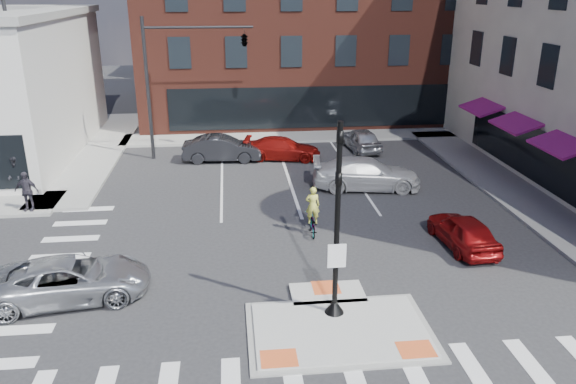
{
  "coord_description": "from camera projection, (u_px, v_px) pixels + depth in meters",
  "views": [
    {
      "loc": [
        -2.99,
        -14.26,
        9.55
      ],
      "look_at": [
        -0.82,
        6.09,
        2.0
      ],
      "focal_mm": 35.0,
      "sensor_mm": 36.0,
      "label": 1
    }
  ],
  "objects": [
    {
      "name": "sidewalk_n",
      "position": [
        319.0,
        135.0,
        37.71
      ],
      "size": [
        26.0,
        3.0,
        0.15
      ],
      "primitive_type": "cube",
      "color": "gray",
      "rests_on": "ground"
    },
    {
      "name": "building_far_right",
      "position": [
        328.0,
        18.0,
        66.11
      ],
      "size": [
        12.0,
        12.0,
        12.0
      ],
      "primitive_type": "cube",
      "color": "brown",
      "rests_on": "ground"
    },
    {
      "name": "building_far_left",
      "position": [
        217.0,
        28.0,
        63.29
      ],
      "size": [
        10.0,
        12.0,
        10.0
      ],
      "primitive_type": "cube",
      "color": "slate",
      "rests_on": "ground"
    },
    {
      "name": "sidewalk_e",
      "position": [
        517.0,
        193.0,
        27.28
      ],
      "size": [
        3.0,
        24.0,
        0.15
      ],
      "primitive_type": "cube",
      "color": "gray",
      "rests_on": "ground"
    },
    {
      "name": "bg_car_red",
      "position": [
        283.0,
        148.0,
        32.63
      ],
      "size": [
        4.67,
        2.63,
        1.28
      ],
      "primitive_type": "imported",
      "rotation": [
        0.0,
        0.0,
        1.37
      ],
      "color": "maroon",
      "rests_on": "ground"
    },
    {
      "name": "silver_suv",
      "position": [
        70.0,
        279.0,
        17.99
      ],
      "size": [
        5.28,
        3.01,
        1.39
      ],
      "primitive_type": "imported",
      "rotation": [
        0.0,
        0.0,
        1.72
      ],
      "color": "#A5A8AC",
      "rests_on": "ground"
    },
    {
      "name": "building_n",
      "position": [
        301.0,
        9.0,
        44.35
      ],
      "size": [
        24.4,
        18.4,
        15.5
      ],
      "color": "#532319",
      "rests_on": "ground"
    },
    {
      "name": "refuge_island",
      "position": [
        338.0,
        326.0,
        16.65
      ],
      "size": [
        5.4,
        4.65,
        0.13
      ],
      "color": "gray",
      "rests_on": "ground"
    },
    {
      "name": "pedestrian_a",
      "position": [
        17.0,
        176.0,
        26.42
      ],
      "size": [
        1.2,
        1.16,
        1.95
      ],
      "primitive_type": "imported",
      "rotation": [
        0.0,
        0.0,
        -0.65
      ],
      "color": "black",
      "rests_on": "sidewalk_nw"
    },
    {
      "name": "pedestrian_b",
      "position": [
        27.0,
        191.0,
        24.69
      ],
      "size": [
        1.1,
        0.57,
        1.79
      ],
      "primitive_type": "imported",
      "rotation": [
        0.0,
        0.0,
        -0.13
      ],
      "color": "#302D37",
      "rests_on": "sidewalk_nw"
    },
    {
      "name": "cyclist",
      "position": [
        312.0,
        218.0,
        22.77
      ],
      "size": [
        0.64,
        1.59,
        2.02
      ],
      "rotation": [
        0.0,
        0.0,
        3.08
      ],
      "color": "#3F3F44",
      "rests_on": "ground"
    },
    {
      "name": "mast_arm_signal",
      "position": [
        218.0,
        49.0,
        31.21
      ],
      "size": [
        6.1,
        2.24,
        8.0
      ],
      "color": "black",
      "rests_on": "ground"
    },
    {
      "name": "signal_pole",
      "position": [
        336.0,
        246.0,
        16.46
      ],
      "size": [
        0.6,
        0.6,
        5.98
      ],
      "color": "black",
      "rests_on": "refuge_island"
    },
    {
      "name": "white_pickup",
      "position": [
        366.0,
        174.0,
        27.85
      ],
      "size": [
        5.54,
        2.81,
        1.54
      ],
      "primitive_type": "imported",
      "rotation": [
        0.0,
        0.0,
        1.44
      ],
      "color": "silver",
      "rests_on": "ground"
    },
    {
      "name": "red_sedan",
      "position": [
        463.0,
        231.0,
        21.62
      ],
      "size": [
        1.86,
        3.96,
        1.31
      ],
      "primitive_type": "imported",
      "rotation": [
        0.0,
        0.0,
        3.22
      ],
      "color": "maroon",
      "rests_on": "ground"
    },
    {
      "name": "bg_car_silver",
      "position": [
        361.0,
        139.0,
        34.43
      ],
      "size": [
        2.1,
        4.19,
        1.37
      ],
      "primitive_type": "imported",
      "rotation": [
        0.0,
        0.0,
        3.26
      ],
      "color": "#ABAEB2",
      "rests_on": "ground"
    },
    {
      "name": "bg_car_dark",
      "position": [
        222.0,
        148.0,
        32.26
      ],
      "size": [
        4.55,
        1.77,
        1.48
      ],
      "primitive_type": "imported",
      "rotation": [
        0.0,
        0.0,
        1.52
      ],
      "color": "#222226",
      "rests_on": "ground"
    },
    {
      "name": "ground",
      "position": [
        336.0,
        323.0,
        16.91
      ],
      "size": [
        120.0,
        120.0,
        0.0
      ],
      "primitive_type": "plane",
      "color": "#28282B",
      "rests_on": "ground"
    }
  ]
}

